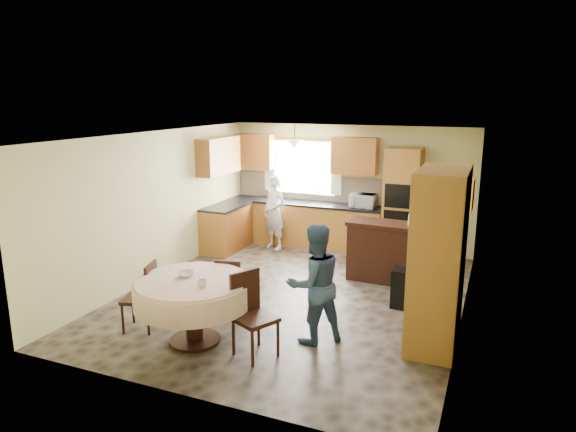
# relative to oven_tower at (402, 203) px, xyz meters

# --- Properties ---
(floor) EXTENTS (5.00, 6.00, 0.01)m
(floor) POSITION_rel_oven_tower_xyz_m (-1.15, -2.69, -1.06)
(floor) COLOR brown
(floor) RESTS_ON ground
(ceiling) EXTENTS (5.00, 6.00, 0.01)m
(ceiling) POSITION_rel_oven_tower_xyz_m (-1.15, -2.69, 1.44)
(ceiling) COLOR white
(ceiling) RESTS_ON wall_back
(wall_back) EXTENTS (5.00, 0.02, 2.50)m
(wall_back) POSITION_rel_oven_tower_xyz_m (-1.15, 0.31, 0.19)
(wall_back) COLOR #C8C480
(wall_back) RESTS_ON floor
(wall_front) EXTENTS (5.00, 0.02, 2.50)m
(wall_front) POSITION_rel_oven_tower_xyz_m (-1.15, -5.69, 0.19)
(wall_front) COLOR #C8C480
(wall_front) RESTS_ON floor
(wall_left) EXTENTS (0.02, 6.00, 2.50)m
(wall_left) POSITION_rel_oven_tower_xyz_m (-3.65, -2.69, 0.19)
(wall_left) COLOR #C8C480
(wall_left) RESTS_ON floor
(wall_right) EXTENTS (0.02, 6.00, 2.50)m
(wall_right) POSITION_rel_oven_tower_xyz_m (1.35, -2.69, 0.19)
(wall_right) COLOR #C8C480
(wall_right) RESTS_ON floor
(window) EXTENTS (1.40, 0.03, 1.10)m
(window) POSITION_rel_oven_tower_xyz_m (-2.15, 0.29, 0.54)
(window) COLOR white
(window) RESTS_ON wall_back
(curtain_left) EXTENTS (0.22, 0.02, 1.15)m
(curtain_left) POSITION_rel_oven_tower_xyz_m (-2.90, 0.24, 0.59)
(curtain_left) COLOR white
(curtain_left) RESTS_ON wall_back
(curtain_right) EXTENTS (0.22, 0.02, 1.15)m
(curtain_right) POSITION_rel_oven_tower_xyz_m (-1.40, 0.24, 0.59)
(curtain_right) COLOR white
(curtain_right) RESTS_ON wall_back
(base_cab_back) EXTENTS (3.30, 0.60, 0.88)m
(base_cab_back) POSITION_rel_oven_tower_xyz_m (-2.00, 0.01, -0.62)
(base_cab_back) COLOR gold
(base_cab_back) RESTS_ON floor
(counter_back) EXTENTS (3.30, 0.64, 0.04)m
(counter_back) POSITION_rel_oven_tower_xyz_m (-2.00, 0.01, -0.16)
(counter_back) COLOR black
(counter_back) RESTS_ON base_cab_back
(base_cab_left) EXTENTS (0.60, 1.20, 0.88)m
(base_cab_left) POSITION_rel_oven_tower_xyz_m (-3.35, -0.89, -0.62)
(base_cab_left) COLOR gold
(base_cab_left) RESTS_ON floor
(counter_left) EXTENTS (0.64, 1.20, 0.04)m
(counter_left) POSITION_rel_oven_tower_xyz_m (-3.35, -0.89, -0.16)
(counter_left) COLOR black
(counter_left) RESTS_ON base_cab_left
(backsplash) EXTENTS (3.30, 0.02, 0.55)m
(backsplash) POSITION_rel_oven_tower_xyz_m (-2.00, 0.30, 0.12)
(backsplash) COLOR #C8B18D
(backsplash) RESTS_ON wall_back
(wall_cab_left) EXTENTS (0.85, 0.33, 0.72)m
(wall_cab_left) POSITION_rel_oven_tower_xyz_m (-3.20, 0.15, 0.85)
(wall_cab_left) COLOR #AF6F2B
(wall_cab_left) RESTS_ON wall_back
(wall_cab_right) EXTENTS (0.90, 0.33, 0.72)m
(wall_cab_right) POSITION_rel_oven_tower_xyz_m (-1.00, 0.15, 0.85)
(wall_cab_right) COLOR #AF6F2B
(wall_cab_right) RESTS_ON wall_back
(wall_cab_side) EXTENTS (0.33, 1.20, 0.72)m
(wall_cab_side) POSITION_rel_oven_tower_xyz_m (-3.48, -0.89, 0.85)
(wall_cab_side) COLOR #AF6F2B
(wall_cab_side) RESTS_ON wall_left
(oven_tower) EXTENTS (0.66, 0.62, 2.12)m
(oven_tower) POSITION_rel_oven_tower_xyz_m (0.00, 0.00, 0.00)
(oven_tower) COLOR gold
(oven_tower) RESTS_ON floor
(oven_upper) EXTENTS (0.56, 0.01, 0.45)m
(oven_upper) POSITION_rel_oven_tower_xyz_m (0.00, -0.31, 0.19)
(oven_upper) COLOR black
(oven_upper) RESTS_ON oven_tower
(oven_lower) EXTENTS (0.56, 0.01, 0.45)m
(oven_lower) POSITION_rel_oven_tower_xyz_m (0.00, -0.31, -0.31)
(oven_lower) COLOR black
(oven_lower) RESTS_ON oven_tower
(pendant) EXTENTS (0.36, 0.36, 0.18)m
(pendant) POSITION_rel_oven_tower_xyz_m (-2.15, -0.19, 1.06)
(pendant) COLOR beige
(pendant) RESTS_ON ceiling
(sideboard) EXTENTS (1.36, 0.62, 0.95)m
(sideboard) POSITION_rel_oven_tower_xyz_m (0.04, -1.46, -0.58)
(sideboard) COLOR black
(sideboard) RESTS_ON floor
(space_heater) EXTENTS (0.44, 0.31, 0.58)m
(space_heater) POSITION_rel_oven_tower_xyz_m (0.56, -2.48, -0.77)
(space_heater) COLOR black
(space_heater) RESTS_ON floor
(cupboard) EXTENTS (0.58, 1.17, 2.22)m
(cupboard) POSITION_rel_oven_tower_xyz_m (1.07, -3.47, 0.05)
(cupboard) COLOR gold
(cupboard) RESTS_ON floor
(dining_table) EXTENTS (1.47, 1.47, 0.84)m
(dining_table) POSITION_rel_oven_tower_xyz_m (-1.74, -4.61, -0.41)
(dining_table) COLOR black
(dining_table) RESTS_ON floor
(chair_left) EXTENTS (0.50, 0.50, 0.93)m
(chair_left) POSITION_rel_oven_tower_xyz_m (-2.54, -4.55, -0.55)
(chair_left) COLOR black
(chair_left) RESTS_ON floor
(chair_back) EXTENTS (0.45, 0.45, 0.88)m
(chair_back) POSITION_rel_oven_tower_xyz_m (-1.67, -3.79, -0.58)
(chair_back) COLOR black
(chair_back) RESTS_ON floor
(chair_right) EXTENTS (0.60, 0.60, 1.03)m
(chair_right) POSITION_rel_oven_tower_xyz_m (-0.94, -4.60, -0.49)
(chair_right) COLOR black
(chair_right) RESTS_ON floor
(framed_picture) EXTENTS (0.06, 0.59, 0.49)m
(framed_picture) POSITION_rel_oven_tower_xyz_m (1.32, -1.81, 0.57)
(framed_picture) COLOR gold
(framed_picture) RESTS_ON wall_right
(microwave) EXTENTS (0.51, 0.35, 0.27)m
(microwave) POSITION_rel_oven_tower_xyz_m (-0.76, -0.04, -0.00)
(microwave) COLOR silver
(microwave) RESTS_ON counter_back
(person_sink) EXTENTS (0.65, 0.55, 1.52)m
(person_sink) POSITION_rel_oven_tower_xyz_m (-2.48, -0.45, -0.30)
(person_sink) COLOR silver
(person_sink) RESTS_ON floor
(person_dining) EXTENTS (0.94, 0.94, 1.54)m
(person_dining) POSITION_rel_oven_tower_xyz_m (-0.35, -3.99, -0.29)
(person_dining) COLOR #334A6F
(person_dining) RESTS_ON floor
(bowl_sideboard) EXTENTS (0.27, 0.27, 0.06)m
(bowl_sideboard) POSITION_rel_oven_tower_xyz_m (-0.25, -1.46, -0.08)
(bowl_sideboard) COLOR #B2B2B2
(bowl_sideboard) RESTS_ON sideboard
(bottle_sideboard) EXTENTS (0.15, 0.15, 0.32)m
(bottle_sideboard) POSITION_rel_oven_tower_xyz_m (0.42, -1.46, 0.05)
(bottle_sideboard) COLOR silver
(bottle_sideboard) RESTS_ON sideboard
(cup_table) EXTENTS (0.13, 0.13, 0.09)m
(cup_table) POSITION_rel_oven_tower_xyz_m (-1.49, -4.78, -0.18)
(cup_table) COLOR #B2B2B2
(cup_table) RESTS_ON dining_table
(bowl_table) EXTENTS (0.21, 0.21, 0.06)m
(bowl_table) POSITION_rel_oven_tower_xyz_m (-1.88, -4.55, -0.19)
(bowl_table) COLOR #B2B2B2
(bowl_table) RESTS_ON dining_table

